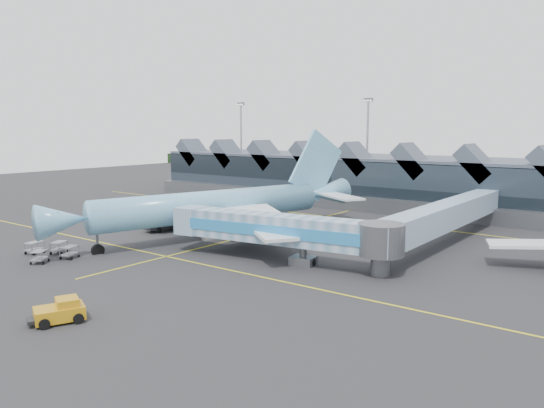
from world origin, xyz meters
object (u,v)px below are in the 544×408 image
Objects in this scene: main_airliner at (222,205)px; fuel_truck at (172,219)px; jet_bridge at (293,232)px; pushback_tug at (60,312)px.

main_airliner is 5.26× the size of fuel_truck.
fuel_truck is at bearing 159.14° from jet_bridge.
fuel_truck is at bearing 148.77° from pushback_tug.
fuel_truck reaches higher than pushback_tug.
main_airliner is 1.68× the size of jet_bridge.
main_airliner is 17.73m from jet_bridge.
fuel_truck is (-26.03, 5.62, -2.00)m from jet_bridge.
main_airliner is 10.22× the size of pushback_tug.
pushback_tug is at bearing -52.89° from main_airliner.
fuel_truck is (-9.49, -0.72, -2.83)m from main_airliner.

